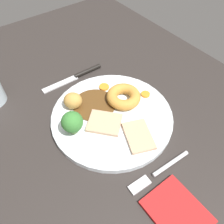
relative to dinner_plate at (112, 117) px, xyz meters
The scene contains 13 objects.
dining_table 3.07cm from the dinner_plate, 110.76° to the left, with size 120.00×84.00×3.60cm, color #2B2623.
dinner_plate is the anchor object (origin of this frame).
gravy_pool 5.54cm from the dinner_plate, 17.76° to the left, with size 10.64×10.64×0.30cm, color #563819.
meat_slice_main 8.78cm from the dinner_plate, behind, with size 8.26×5.51×0.80cm, color tan.
meat_slice_under 3.44cm from the dinner_plate, 111.37° to the left, with size 7.52×6.32×0.80cm, color tan.
yorkshire_pudding 5.94cm from the dinner_plate, 68.11° to the right, with size 8.57×8.57×2.70cm, color #C68938.
roast_potato_left 10.23cm from the dinner_plate, 37.22° to the left, with size 4.53×4.05×4.10cm, color #BC8C42.
carrot_coin_front 10.98cm from the dinner_plate, 89.26° to the right, with size 2.28×2.28×0.55cm, color orange.
carrot_coin_back 9.70cm from the dinner_plate, 24.18° to the right, with size 2.64×2.64×0.52cm, color orange.
broccoli_floret 10.71cm from the dinner_plate, 82.91° to the left, with size 4.81×4.81×5.85cm.
fork 17.21cm from the dinner_plate, behind, with size 2.22×15.30×0.90cm.
knife 18.32cm from the dinner_plate, ahead, with size 1.94×18.53×1.20cm.
folded_napkin 25.11cm from the dinner_plate, behind, with size 11.00×9.00×0.80cm, color red.
Camera 1 is at (-27.68, 19.47, 47.48)cm, focal length 36.78 mm.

